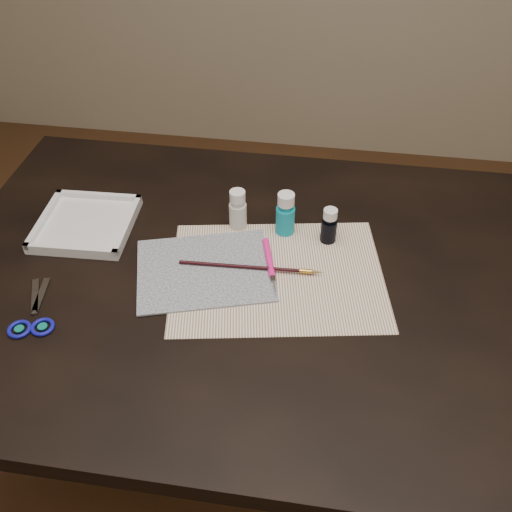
# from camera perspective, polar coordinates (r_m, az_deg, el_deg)

# --- Properties ---
(ground) EXTENTS (3.50, 3.50, 0.02)m
(ground) POSITION_cam_1_polar(r_m,az_deg,el_deg) (1.76, 0.00, -19.96)
(ground) COLOR #422614
(ground) RESTS_ON ground
(table) EXTENTS (1.30, 0.90, 0.75)m
(table) POSITION_cam_1_polar(r_m,az_deg,el_deg) (1.43, 0.00, -12.72)
(table) COLOR black
(table) RESTS_ON ground
(paper) EXTENTS (0.47, 0.39, 0.00)m
(paper) POSITION_cam_1_polar(r_m,az_deg,el_deg) (1.14, 2.15, -1.89)
(paper) COLOR white
(paper) RESTS_ON table
(canvas) EXTENTS (0.32, 0.28, 0.00)m
(canvas) POSITION_cam_1_polar(r_m,az_deg,el_deg) (1.15, -5.16, -1.39)
(canvas) COLOR black
(canvas) RESTS_ON paper
(paint_bottle_white) EXTENTS (0.05, 0.05, 0.09)m
(paint_bottle_white) POSITION_cam_1_polar(r_m,az_deg,el_deg) (1.23, -1.83, 4.69)
(paint_bottle_white) COLOR silver
(paint_bottle_white) RESTS_ON table
(paint_bottle_cyan) EXTENTS (0.05, 0.05, 0.10)m
(paint_bottle_cyan) POSITION_cam_1_polar(r_m,az_deg,el_deg) (1.22, 2.96, 4.26)
(paint_bottle_cyan) COLOR #0E94AB
(paint_bottle_cyan) RESTS_ON table
(paint_bottle_navy) EXTENTS (0.04, 0.04, 0.08)m
(paint_bottle_navy) POSITION_cam_1_polar(r_m,az_deg,el_deg) (1.21, 7.32, 3.04)
(paint_bottle_navy) COLOR black
(paint_bottle_navy) RESTS_ON table
(paintbrush) EXTENTS (0.29, 0.02, 0.01)m
(paintbrush) POSITION_cam_1_polar(r_m,az_deg,el_deg) (1.15, -0.51, -1.12)
(paintbrush) COLOR black
(paintbrush) RESTS_ON canvas
(craft_knife) EXTENTS (0.06, 0.17, 0.01)m
(craft_knife) POSITION_cam_1_polar(r_m,az_deg,el_deg) (1.15, 1.47, -1.12)
(craft_knife) COLOR #FF2090
(craft_knife) RESTS_ON paper
(scissors) EXTENTS (0.15, 0.19, 0.01)m
(scissors) POSITION_cam_1_polar(r_m,az_deg,el_deg) (1.16, -21.50, -4.79)
(scissors) COLOR silver
(scissors) RESTS_ON table
(palette_tray) EXTENTS (0.21, 0.21, 0.02)m
(palette_tray) POSITION_cam_1_polar(r_m,az_deg,el_deg) (1.30, -16.64, 3.16)
(palette_tray) COLOR white
(palette_tray) RESTS_ON table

